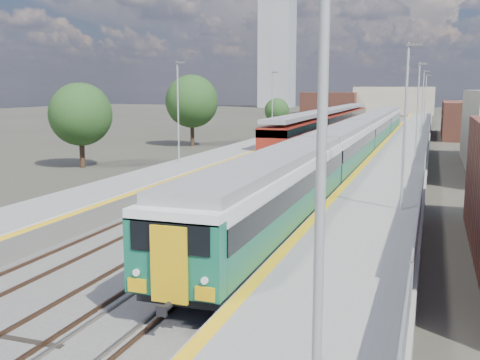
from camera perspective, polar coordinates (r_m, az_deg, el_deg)
The scene contains 11 objects.
ground at distance 55.16m, azimuth 10.69°, elevation 2.31°, with size 320.00×320.00×0.00m, color #47443A.
ballast_bed at distance 57.97m, azimuth 8.85°, elevation 2.72°, with size 10.50×155.00×0.06m, color #565451.
tracks at distance 59.50m, azimuth 9.70°, elevation 2.94°, with size 8.96×160.00×0.17m.
platform_right at distance 57.09m, azimuth 16.33°, elevation 2.87°, with size 4.70×155.00×8.52m.
platform_left at distance 59.46m, azimuth 2.39°, elevation 3.46°, with size 4.30×155.00×8.52m.
buildings at distance 145.21m, azimuth 8.79°, elevation 10.80°, with size 72.00×185.50×40.00m.
green_train at distance 52.57m, azimuth 12.03°, elevation 4.33°, with size 2.83×78.67×3.11m.
red_train at distance 78.05m, azimuth 9.14°, elevation 5.95°, with size 2.92×59.20×3.69m.
tree_a at distance 48.31m, azimuth -15.90°, elevation 6.43°, with size 5.19×5.19×7.03m.
tree_b at distance 64.37m, azimuth -4.91°, elevation 7.96°, with size 5.98×5.98×8.11m.
tree_c at distance 87.22m, azimuth 3.76°, elevation 7.06°, with size 3.76×3.76×5.10m.
Camera 1 is at (7.76, -4.23, 6.51)m, focal length 42.00 mm.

